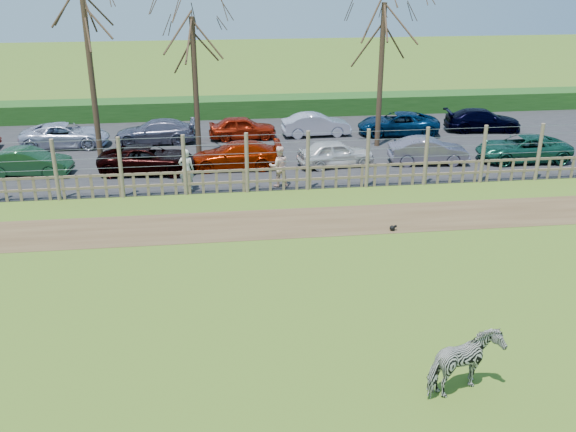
{
  "coord_description": "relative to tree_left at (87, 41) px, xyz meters",
  "views": [
    {
      "loc": [
        -1.4,
        -16.85,
        9.04
      ],
      "look_at": [
        1.0,
        2.5,
        1.1
      ],
      "focal_mm": 40.0,
      "sensor_mm": 36.0,
      "label": 1
    }
  ],
  "objects": [
    {
      "name": "car_2",
      "position": [
        2.29,
        -1.46,
        -4.98
      ],
      "size": [
        4.5,
        2.42,
        1.2
      ],
      "primitive_type": "imported",
      "rotation": [
        0.0,
        0.0,
        1.47
      ],
      "color": "black",
      "rests_on": "asphalt"
    },
    {
      "name": "car_10",
      "position": [
        6.78,
        3.67,
        -4.98
      ],
      "size": [
        3.55,
        1.48,
        1.2
      ],
      "primitive_type": "imported",
      "rotation": [
        0.0,
        0.0,
        1.59
      ],
      "color": "maroon",
      "rests_on": "asphalt"
    },
    {
      "name": "crow",
      "position": [
        11.34,
        -9.14,
        -5.51
      ],
      "size": [
        0.26,
        0.2,
        0.22
      ],
      "color": "black",
      "rests_on": "ground"
    },
    {
      "name": "car_11",
      "position": [
        10.72,
        3.81,
        -4.98
      ],
      "size": [
        3.7,
        1.44,
        1.2
      ],
      "primitive_type": "imported",
      "rotation": [
        0.0,
        0.0,
        1.62
      ],
      "color": "#B5B0C7",
      "rests_on": "asphalt"
    },
    {
      "name": "car_4",
      "position": [
        10.76,
        -1.55,
        -4.98
      ],
      "size": [
        3.68,
        1.87,
        1.2
      ],
      "primitive_type": "imported",
      "rotation": [
        0.0,
        0.0,
        1.7
      ],
      "color": "silver",
      "rests_on": "asphalt"
    },
    {
      "name": "car_13",
      "position": [
        20.0,
        3.71,
        -4.98
      ],
      "size": [
        4.29,
        2.1,
        1.2
      ],
      "primitive_type": "imported",
      "rotation": [
        0.0,
        0.0,
        1.47
      ],
      "color": "black",
      "rests_on": "asphalt"
    },
    {
      "name": "zebra",
      "position": [
        10.38,
        -18.14,
        -4.87
      ],
      "size": [
        1.94,
        1.45,
        1.49
      ],
      "primitive_type": "imported",
      "rotation": [
        0.0,
        0.0,
        1.99
      ],
      "color": "gray",
      "rests_on": "ground"
    },
    {
      "name": "car_1",
      "position": [
        -2.88,
        -1.25,
        -4.98
      ],
      "size": [
        3.75,
        1.63,
        1.2
      ],
      "primitive_type": "imported",
      "rotation": [
        0.0,
        0.0,
        1.47
      ],
      "color": "#1A4223",
      "rests_on": "asphalt"
    },
    {
      "name": "car_5",
      "position": [
        15.09,
        -1.72,
        -4.98
      ],
      "size": [
        3.74,
        1.6,
        1.2
      ],
      "primitive_type": "imported",
      "rotation": [
        0.0,
        0.0,
        1.48
      ],
      "color": "slate",
      "rests_on": "asphalt"
    },
    {
      "name": "car_3",
      "position": [
        6.17,
        -1.33,
        -4.98
      ],
      "size": [
        4.18,
        1.78,
        1.2
      ],
      "primitive_type": "imported",
      "rotation": [
        0.0,
        0.0,
        4.69
      ],
      "color": "#891600",
      "rests_on": "asphalt"
    },
    {
      "name": "visitor_b",
      "position": [
        7.86,
        -4.02,
        -4.71
      ],
      "size": [
        0.87,
        0.7,
        1.72
      ],
      "primitive_type": "imported",
      "rotation": [
        0.0,
        0.0,
        3.2
      ],
      "color": "beige",
      "rests_on": "asphalt"
    },
    {
      "name": "car_12",
      "position": [
        15.15,
        3.5,
        -4.98
      ],
      "size": [
        4.53,
        2.51,
        1.2
      ],
      "primitive_type": "imported",
      "rotation": [
        0.0,
        0.0,
        4.59
      ],
      "color": "#041F42",
      "rests_on": "asphalt"
    },
    {
      "name": "car_8",
      "position": [
        -2.19,
        3.26,
        -4.98
      ],
      "size": [
        4.32,
        1.99,
        1.2
      ],
      "primitive_type": "imported",
      "rotation": [
        0.0,
        0.0,
        1.57
      ],
      "color": "#ACAFC7",
      "rests_on": "asphalt"
    },
    {
      "name": "visitor_a",
      "position": [
        4.04,
        -3.99,
        -4.71
      ],
      "size": [
        0.69,
        0.51,
        1.72
      ],
      "primitive_type": "imported",
      "rotation": [
        0.0,
        0.0,
        2.98
      ],
      "color": "beige",
      "rests_on": "asphalt"
    },
    {
      "name": "dirt_strip",
      "position": [
        6.5,
        -8.0,
        -5.61
      ],
      "size": [
        34.0,
        2.8,
        0.01
      ],
      "primitive_type": "cube",
      "color": "brown",
      "rests_on": "ground"
    },
    {
      "name": "tree_mid",
      "position": [
        4.5,
        1.0,
        -0.75
      ],
      "size": [
        4.8,
        4.8,
        6.83
      ],
      "color": "#3D2B1E",
      "rests_on": "ground"
    },
    {
      "name": "hedge",
      "position": [
        6.5,
        9.0,
        -5.07
      ],
      "size": [
        46.0,
        2.0,
        1.1
      ],
      "primitive_type": "cube",
      "color": "#1E4716",
      "rests_on": "ground"
    },
    {
      "name": "asphalt",
      "position": [
        6.5,
        2.0,
        -5.6
      ],
      "size": [
        44.0,
        13.0,
        0.04
      ],
      "primitive_type": "cube",
      "color": "#232326",
      "rests_on": "ground"
    },
    {
      "name": "fence",
      "position": [
        6.5,
        -4.5,
        -4.81
      ],
      "size": [
        30.16,
        0.16,
        2.5
      ],
      "color": "brown",
      "rests_on": "ground"
    },
    {
      "name": "car_6",
      "position": [
        19.63,
        -1.86,
        -4.98
      ],
      "size": [
        4.39,
        2.16,
        1.2
      ],
      "primitive_type": "imported",
      "rotation": [
        0.0,
        0.0,
        4.67
      ],
      "color": "#134837",
      "rests_on": "asphalt"
    },
    {
      "name": "tree_right",
      "position": [
        13.5,
        1.5,
        -0.37
      ],
      "size": [
        4.8,
        4.8,
        7.35
      ],
      "color": "#3D2B1E",
      "rests_on": "ground"
    },
    {
      "name": "car_9",
      "position": [
        2.29,
        3.4,
        -4.98
      ],
      "size": [
        4.18,
        1.8,
        1.2
      ],
      "primitive_type": "imported",
      "rotation": [
        0.0,
        0.0,
        4.68
      ],
      "color": "#525168",
      "rests_on": "asphalt"
    },
    {
      "name": "ground",
      "position": [
        6.5,
        -12.5,
        -5.62
      ],
      "size": [
        120.0,
        120.0,
        0.0
      ],
      "primitive_type": "plane",
      "color": "olive",
      "rests_on": "ground"
    },
    {
      "name": "tree_left",
      "position": [
        0.0,
        0.0,
        0.0
      ],
      "size": [
        4.8,
        4.8,
        7.88
      ],
      "color": "#3D2B1E",
      "rests_on": "ground"
    }
  ]
}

